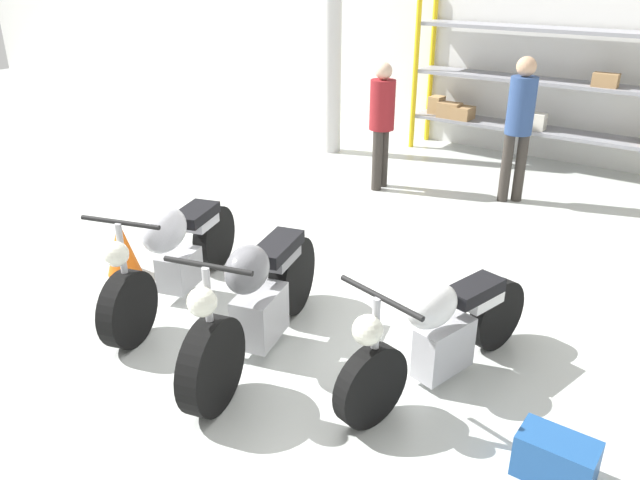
% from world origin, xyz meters
% --- Properties ---
extents(ground_plane, '(30.00, 30.00, 0.00)m').
position_xyz_m(ground_plane, '(0.00, 0.00, 0.00)').
color(ground_plane, silver).
extents(back_wall, '(30.00, 0.08, 3.60)m').
position_xyz_m(back_wall, '(0.00, 6.21, 1.80)').
color(back_wall, white).
rests_on(back_wall, ground_plane).
extents(shelving_rack, '(3.97, 0.63, 2.36)m').
position_xyz_m(shelving_rack, '(-0.04, 5.83, 1.12)').
color(shelving_rack, yellow).
rests_on(shelving_rack, ground_plane).
extents(support_pillar, '(0.28, 0.28, 3.60)m').
position_xyz_m(support_pillar, '(-2.81, 4.60, 1.80)').
color(support_pillar, silver).
rests_on(support_pillar, ground_plane).
extents(motorcycle_silver, '(0.91, 2.01, 1.03)m').
position_xyz_m(motorcycle_silver, '(-1.17, -0.13, 0.46)').
color(motorcycle_silver, black).
rests_on(motorcycle_silver, ground_plane).
extents(motorcycle_grey, '(0.82, 2.01, 1.06)m').
position_xyz_m(motorcycle_grey, '(-0.06, -0.32, 0.45)').
color(motorcycle_grey, black).
rests_on(motorcycle_grey, ground_plane).
extents(motorcycle_white, '(0.76, 1.90, 0.93)m').
position_xyz_m(motorcycle_white, '(1.21, 0.14, 0.41)').
color(motorcycle_white, black).
rests_on(motorcycle_white, ground_plane).
extents(person_browsing, '(0.34, 0.34, 1.63)m').
position_xyz_m(person_browsing, '(-1.28, 3.53, 0.95)').
color(person_browsing, '#38332D').
rests_on(person_browsing, ground_plane).
extents(person_near_rack, '(0.45, 0.45, 1.76)m').
position_xyz_m(person_near_rack, '(0.30, 4.07, 1.05)').
color(person_near_rack, '#38332D').
rests_on(person_near_rack, ground_plane).
extents(toolbox, '(0.44, 0.26, 0.28)m').
position_xyz_m(toolbox, '(2.18, -0.29, 0.14)').
color(toolbox, '#1E4C8C').
rests_on(toolbox, ground_plane).
extents(traffic_cone, '(0.32, 0.32, 0.55)m').
position_xyz_m(traffic_cone, '(-1.99, -0.07, 0.28)').
color(traffic_cone, orange).
rests_on(traffic_cone, ground_plane).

